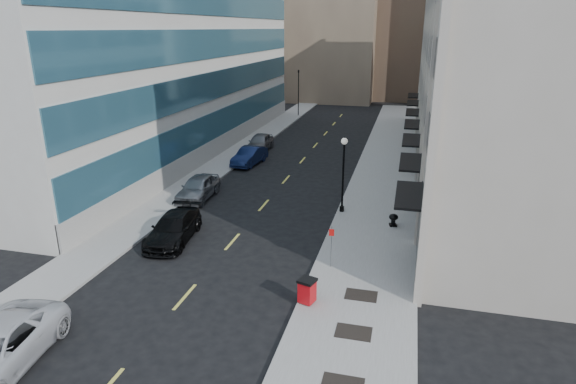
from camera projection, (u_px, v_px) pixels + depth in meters
The scene contains 20 objects.
ground at pixel (163, 322), 19.50m from camera, with size 160.00×160.00×0.00m, color black.
sidewalk_right at pixel (383, 186), 36.08m from camera, with size 5.00×80.00×0.15m, color gray.
sidewalk_left at pixel (209, 173), 39.33m from camera, with size 3.00×80.00×0.15m, color gray.
building_right at pixel (519, 59), 37.41m from camera, with size 15.30×46.50×18.25m.
building_left at pixel (139, 43), 44.74m from camera, with size 16.14×46.00×20.00m.
skyline_tan_near at pixel (336, 10), 78.27m from camera, with size 14.00×18.00×28.00m, color #867358.
skyline_tan_far at pixel (291, 30), 90.74m from camera, with size 12.00×14.00×22.00m, color #867358.
skyline_stone at pixel (477, 37), 72.62m from camera, with size 10.00×14.00×20.00m, color #B9AD9D.
grate_mid at pixel (353, 332), 18.60m from camera, with size 1.40×1.00×0.01m, color black.
grate_far at pixel (361, 295), 21.17m from camera, with size 1.40×1.00×0.01m, color black.
road_centerline at pixel (276, 191), 35.09m from camera, with size 0.15×68.20×0.01m.
traffic_signal at pixel (299, 73), 62.96m from camera, with size 0.66×0.66×6.98m.
car_black_pickup at pixel (174, 228), 26.75m from camera, with size 2.09×5.14×1.49m, color black.
car_silver_sedan at pixel (198, 188), 33.34m from camera, with size 1.92×4.76×1.62m, color gray.
car_blue_sedan at pixel (249, 156), 41.77m from camera, with size 1.60×4.59×1.51m, color #111C42.
car_grey_sedan at pixel (260, 142), 46.50m from camera, with size 1.91×4.76×1.62m, color slate.
trash_bin at pixel (307, 290), 20.45m from camera, with size 0.85×0.85×1.11m.
lamppost at pixel (343, 168), 29.96m from camera, with size 0.41×0.41×4.91m.
sign_post at pixel (331, 241), 23.27m from camera, with size 0.25×0.06×2.15m.
urn_planter at pixel (393, 219), 28.46m from camera, with size 0.54×0.54×0.75m.
Camera 1 is at (9.03, -14.98, 11.31)m, focal length 30.00 mm.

